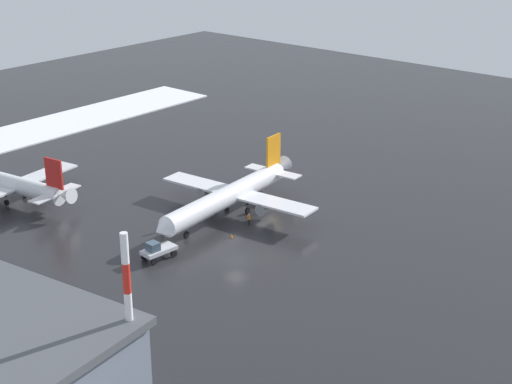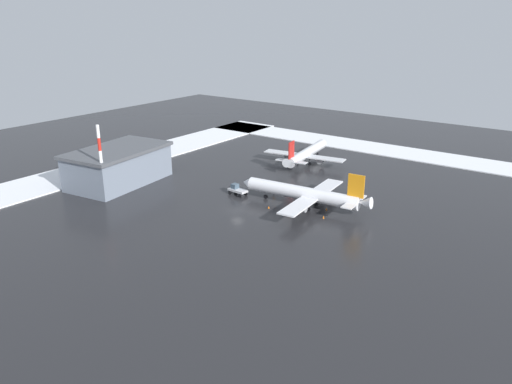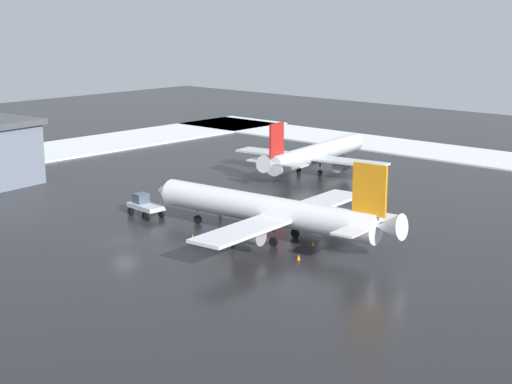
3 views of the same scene
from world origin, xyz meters
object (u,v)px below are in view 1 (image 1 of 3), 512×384
Objects in this scene: antenna_mast at (129,321)px; cargo_hangar at (1,355)px; traffic_cone_mid_line at (231,236)px; airplane_far_rear at (229,195)px; ground_crew_near_tug at (162,225)px; traffic_cone_wingtip_side at (276,206)px; pushback_tug at (157,250)px; ground_crew_by_nose_gear at (249,218)px; traffic_cone_near_nose at (247,202)px; airplane_foreground_jet at (6,182)px.

antenna_mast is 12.95m from cargo_hangar.
cargo_hangar is 40.94m from traffic_cone_mid_line.
ground_crew_near_tug is at bearing -22.50° from airplane_far_rear.
traffic_cone_wingtip_side is at bearing 113.33° from antenna_mast.
ground_crew_by_nose_gear is at bearing 177.86° from pushback_tug.
traffic_cone_wingtip_side is at bearing 21.23° from traffic_cone_near_nose.
pushback_tug is 23.31m from traffic_cone_wingtip_side.
airplane_foreground_jet is 1.65× the size of antenna_mast.
traffic_cone_wingtip_side is at bearing -152.51° from airplane_foreground_jet.
traffic_cone_mid_line is (2.88, 10.97, -1.01)m from pushback_tug.
airplane_foreground_jet is 51.61× the size of traffic_cone_mid_line.
airplane_far_rear reaches higher than ground_crew_by_nose_gear.
ground_crew_near_tug is 0.10× the size of antenna_mast.
traffic_cone_wingtip_side is at bearing 93.15° from cargo_hangar.
traffic_cone_near_nose is at bearing -174.15° from airplane_far_rear.
cargo_hangar is (12.93, -45.77, 1.42)m from airplane_far_rear.
ground_crew_by_nose_gear is at bearing 177.42° from ground_crew_near_tug.
airplane_far_rear is 1.16× the size of cargo_hangar.
pushback_tug is at bearing 79.51° from ground_crew_near_tug.
ground_crew_near_tug is (-7.76, -9.37, 0.00)m from ground_crew_by_nose_gear.
traffic_cone_wingtip_side is (-2.03, 12.30, 0.00)m from traffic_cone_mid_line.
traffic_cone_mid_line is (6.41, -10.60, 0.00)m from traffic_cone_near_nose.
airplane_foreground_jet is 36.53m from traffic_cone_near_nose.
cargo_hangar is 48.49× the size of traffic_cone_mid_line.
antenna_mast is at bearing -62.05° from traffic_cone_mid_line.
pushback_tug is 15.85m from ground_crew_by_nose_gear.
ground_crew_near_tug is 15.39m from traffic_cone_near_nose.
ground_crew_near_tug reaches higher than traffic_cone_near_nose.
traffic_cone_mid_line is at bearing 154.94° from ground_crew_near_tug.
ground_crew_near_tug reaches higher than traffic_cone_wingtip_side.
ground_crew_near_tug is 18.19m from traffic_cone_wingtip_side.
traffic_cone_near_nose is (-23.90, 43.57, -8.34)m from antenna_mast.
traffic_cone_wingtip_side is at bearing 99.39° from traffic_cone_mid_line.
traffic_cone_wingtip_side is at bearing -177.22° from pushback_tug.
airplane_far_rear is 5.06m from ground_crew_by_nose_gear.
airplane_foreground_jet is 1.06× the size of cargo_hangar.
cargo_hangar reaches higher than ground_crew_by_nose_gear.
antenna_mast is at bearing 79.76° from ground_crew_near_tug.
pushback_tug is 2.79× the size of ground_crew_by_nose_gear.
traffic_cone_mid_line is (5.46, -5.73, -2.75)m from airplane_far_rear.
traffic_cone_wingtip_side is (3.43, 6.57, -2.75)m from airplane_far_rear.
airplane_far_rear is 5.67m from traffic_cone_near_nose.
ground_crew_by_nose_gear reaches higher than traffic_cone_mid_line.
airplane_far_rear is at bearing -117.56° from traffic_cone_wingtip_side.
airplane_foreground_jet is at bearing -144.25° from traffic_cone_wingtip_side.
airplane_foreground_jet is 16.60× the size of ground_crew_near_tug.
ground_crew_near_tug is at bearing 132.72° from antenna_mast.
ground_crew_by_nose_gear is 1.00× the size of ground_crew_near_tug.
antenna_mast is 31.32× the size of traffic_cone_mid_line.
cargo_hangar is at bearing 10.67° from airplane_far_rear.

